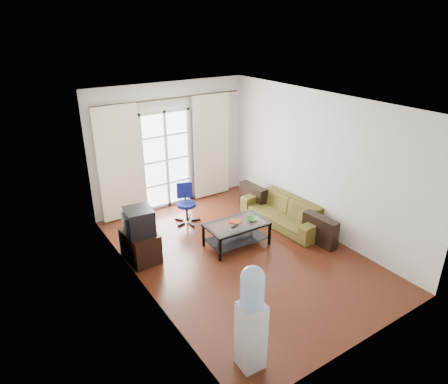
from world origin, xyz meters
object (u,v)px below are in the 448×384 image
object	(u,v)px
sofa	(284,212)
coffee_table	(237,231)
tv_stand	(140,246)
crt_tv	(138,221)
water_cooler	(252,316)
task_chair	(187,211)

from	to	relation	value
sofa	coffee_table	distance (m)	1.28
coffee_table	tv_stand	bearing A→B (deg)	161.82
sofa	crt_tv	bearing A→B (deg)	-101.16
coffee_table	crt_tv	bearing A→B (deg)	161.88
water_cooler	coffee_table	bearing A→B (deg)	61.46
coffee_table	tv_stand	xyz separation A→B (m)	(-1.65, 0.54, -0.03)
sofa	coffee_table	xyz separation A→B (m)	(-1.27, -0.16, 0.02)
sofa	water_cooler	xyz separation A→B (m)	(-2.74, -2.53, 0.47)
task_chair	sofa	bearing A→B (deg)	-18.68
sofa	tv_stand	distance (m)	2.95
sofa	tv_stand	bearing A→B (deg)	-101.21
water_cooler	crt_tv	bearing A→B (deg)	96.82
crt_tv	task_chair	world-z (taller)	crt_tv
water_cooler	tv_stand	bearing A→B (deg)	96.86
crt_tv	task_chair	distance (m)	1.63
sofa	coffee_table	size ratio (longest dim) A/B	1.67
sofa	coffee_table	bearing A→B (deg)	-86.60
crt_tv	task_chair	xyz separation A→B (m)	(1.33, 0.80, -0.50)
crt_tv	water_cooler	world-z (taller)	water_cooler
task_chair	water_cooler	world-z (taller)	water_cooler
task_chair	water_cooler	xyz separation A→B (m)	(-1.15, -3.71, 0.50)
tv_stand	crt_tv	xyz separation A→B (m)	(0.00, -0.00, 0.48)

